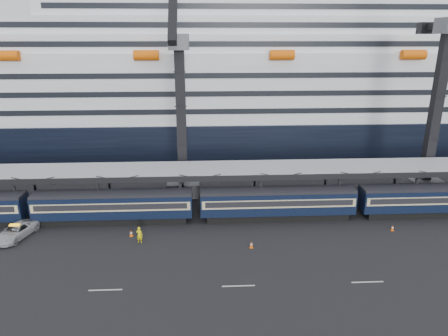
{
  "coord_description": "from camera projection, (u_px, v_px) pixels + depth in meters",
  "views": [
    {
      "loc": [
        -16.91,
        -35.07,
        21.62
      ],
      "look_at": [
        -14.61,
        10.0,
        6.75
      ],
      "focal_mm": 32.0,
      "sensor_mm": 36.0,
      "label": 1
    }
  ],
  "objects": [
    {
      "name": "traffic_cone_d",
      "position": [
        392.0,
        228.0,
        46.69
      ],
      "size": [
        0.36,
        0.36,
        0.71
      ],
      "color": "#F56007",
      "rests_on": "ground"
    },
    {
      "name": "traffic_cone_c",
      "position": [
        251.0,
        245.0,
        42.88
      ],
      "size": [
        0.38,
        0.38,
        0.76
      ],
      "color": "#F56007",
      "rests_on": "ground"
    },
    {
      "name": "train",
      "position": [
        304.0,
        202.0,
        49.42
      ],
      "size": [
        133.05,
        3.0,
        4.05
      ],
      "color": "black",
      "rests_on": "ground"
    },
    {
      "name": "ground",
      "position": [
        371.0,
        259.0,
        40.85
      ],
      "size": [
        260.0,
        260.0,
        0.0
      ],
      "primitive_type": "plane",
      "color": "black",
      "rests_on": "ground"
    },
    {
      "name": "cruise_ship",
      "position": [
        282.0,
        85.0,
        80.56
      ],
      "size": [
        214.09,
        28.84,
        34.0
      ],
      "color": "black",
      "rests_on": "ground"
    },
    {
      "name": "worker",
      "position": [
        139.0,
        235.0,
        43.78
      ],
      "size": [
        0.78,
        0.6,
        1.9
      ],
      "primitive_type": "imported",
      "rotation": [
        0.0,
        0.0,
        2.91
      ],
      "color": "yellow",
      "rests_on": "ground"
    },
    {
      "name": "pickup_truck",
      "position": [
        16.0,
        232.0,
        44.91
      ],
      "size": [
        3.93,
        5.96,
        1.52
      ],
      "primitive_type": "imported",
      "rotation": [
        0.0,
        0.0,
        -0.28
      ],
      "color": "#AAACB1",
      "rests_on": "ground"
    },
    {
      "name": "crane_dark_mid",
      "position": [
        439.0,
        101.0,
        54.07
      ],
      "size": [
        4.5,
        18.24,
        39.64
      ],
      "color": "#4E5055",
      "rests_on": "ground"
    },
    {
      "name": "canopy",
      "position": [
        333.0,
        168.0,
        52.49
      ],
      "size": [
        130.0,
        6.25,
        5.53
      ],
      "color": "#95989C",
      "rests_on": "ground"
    },
    {
      "name": "traffic_cone_b",
      "position": [
        131.0,
        233.0,
        45.36
      ],
      "size": [
        0.38,
        0.38,
        0.76
      ],
      "color": "#F56007",
      "rests_on": "ground"
    },
    {
      "name": "crane_dark_near",
      "position": [
        181.0,
        112.0,
        53.79
      ],
      "size": [
        4.5,
        17.75,
        35.08
      ],
      "color": "#4E5055",
      "rests_on": "ground"
    }
  ]
}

